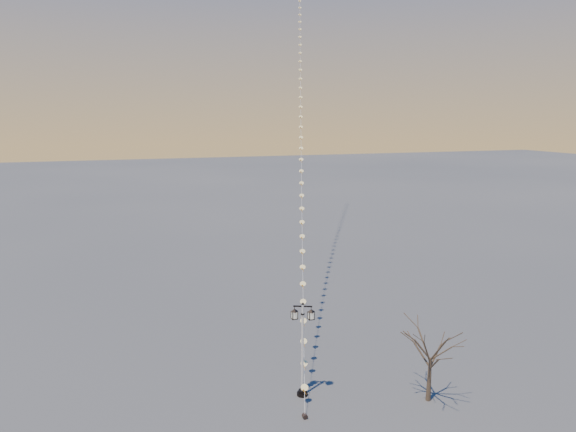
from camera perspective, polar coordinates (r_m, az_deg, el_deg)
name	(u,v)px	position (r m, az deg, el deg)	size (l,w,h in m)	color
ground	(322,424)	(23.94, 3.81, -21.99)	(300.00, 300.00, 0.00)	#4B4D4C
street_lamp	(303,345)	(24.73, 1.62, -14.05)	(1.12, 0.70, 4.63)	black
bare_tree	(431,347)	(25.15, 15.53, -13.77)	(2.31, 2.31, 3.83)	#463626
kite_train	(301,87)	(44.50, 1.44, 14.12)	(16.49, 45.73, 31.17)	black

